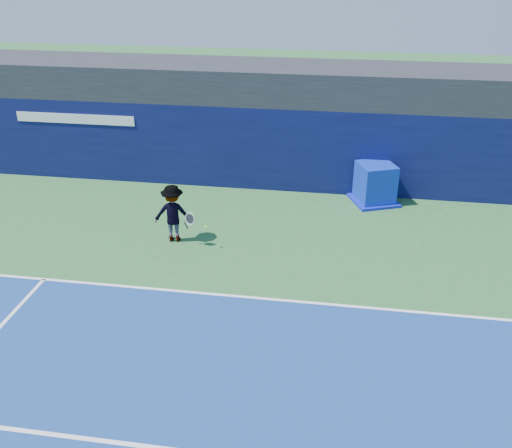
# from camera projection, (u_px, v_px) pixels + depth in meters

# --- Properties ---
(ground) EXTENTS (80.00, 80.00, 0.00)m
(ground) POSITION_uv_depth(u_px,v_px,m) (198.00, 374.00, 11.93)
(ground) COLOR #2C612F
(ground) RESTS_ON ground
(baseline) EXTENTS (24.00, 0.10, 0.01)m
(baseline) POSITION_uv_depth(u_px,v_px,m) (227.00, 295.00, 14.58)
(baseline) COLOR white
(baseline) RESTS_ON ground
(stadium_band) EXTENTS (36.00, 3.00, 1.20)m
(stadium_band) POSITION_uv_depth(u_px,v_px,m) (272.00, 82.00, 20.50)
(stadium_band) COLOR black
(stadium_band) RESTS_ON back_wall_assembly
(back_wall_assembly) EXTENTS (36.00, 1.03, 3.00)m
(back_wall_assembly) POSITION_uv_depth(u_px,v_px,m) (267.00, 146.00, 20.55)
(back_wall_assembly) COLOR #0B0F3C
(back_wall_assembly) RESTS_ON ground
(equipment_cart) EXTENTS (1.87, 1.87, 1.38)m
(equipment_cart) POSITION_uv_depth(u_px,v_px,m) (375.00, 185.00, 19.57)
(equipment_cart) COLOR #0C25AC
(equipment_cart) RESTS_ON ground
(tennis_player) EXTENTS (1.37, 0.79, 1.78)m
(tennis_player) POSITION_uv_depth(u_px,v_px,m) (173.00, 213.00, 16.91)
(tennis_player) COLOR white
(tennis_player) RESTS_ON ground
(tennis_ball) EXTENTS (0.07, 0.07, 0.07)m
(tennis_ball) POSITION_uv_depth(u_px,v_px,m) (206.00, 227.00, 16.48)
(tennis_ball) COLOR #DDF21A
(tennis_ball) RESTS_ON ground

